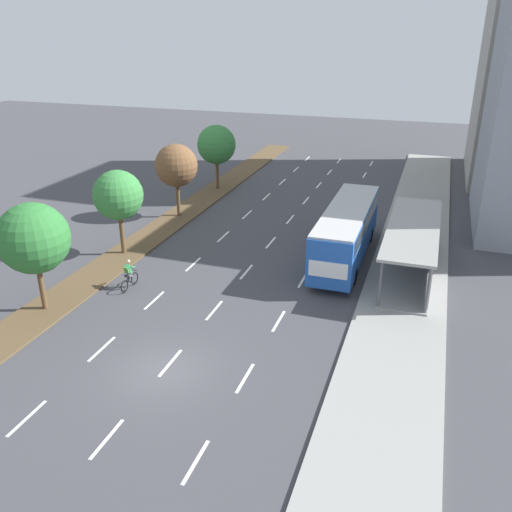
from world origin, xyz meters
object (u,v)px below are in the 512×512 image
median_tree_nearest (33,239)px  median_tree_third (176,166)px  bus (347,228)px  median_tree_fourth (216,145)px  bus_shelter (416,245)px  median_tree_second (118,195)px  cyclist (129,275)px

median_tree_nearest → median_tree_third: size_ratio=1.03×
bus → median_tree_fourth: bearing=138.9°
bus_shelter → median_tree_second: size_ratio=2.06×
bus_shelter → bus: bearing=167.2°
cyclist → median_tree_second: 6.02m
cyclist → bus: bearing=36.8°
bus_shelter → median_tree_nearest: (-17.88, -10.72, 2.15)m
bus_shelter → median_tree_nearest: size_ratio=1.96×
median_tree_second → median_tree_third: 7.84m
bus → median_tree_third: size_ratio=2.05×
cyclist → median_tree_third: median_tree_third is taller
median_tree_nearest → median_tree_third: bearing=89.8°
bus_shelter → cyclist: 16.65m
median_tree_nearest → median_tree_second: size_ratio=1.05×
median_tree_fourth → bus: bearing=-41.1°
bus → median_tree_third: bearing=163.6°
cyclist → median_tree_fourth: size_ratio=0.32×
cyclist → median_tree_third: size_ratio=0.33×
median_tree_third → median_tree_fourth: size_ratio=0.98×
median_tree_nearest → median_tree_second: 7.84m
median_tree_fourth → median_tree_third: bearing=-90.0°
bus_shelter → median_tree_nearest: bearing=-149.1°
median_tree_fourth → median_tree_nearest: bearing=-90.1°
bus → median_tree_third: 14.26m
bus_shelter → bus: size_ratio=0.99×
bus_shelter → median_tree_second: bearing=-170.9°
median_tree_third → median_tree_second: bearing=-90.9°
bus → cyclist: (-10.75, -8.05, -1.28)m
bus_shelter → median_tree_nearest: median_tree_nearest is taller
bus_shelter → median_tree_fourth: 22.06m
median_tree_nearest → bus_shelter: bearing=30.9°
bus → cyclist: size_ratio=6.20×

